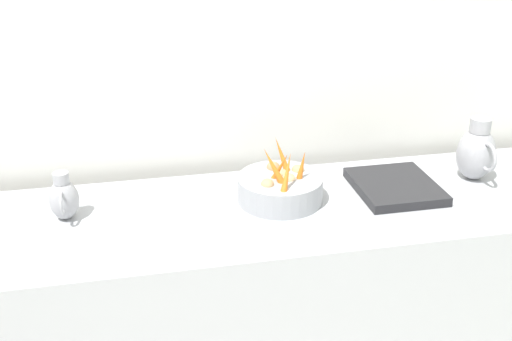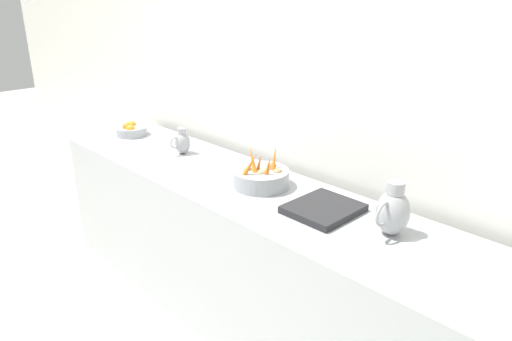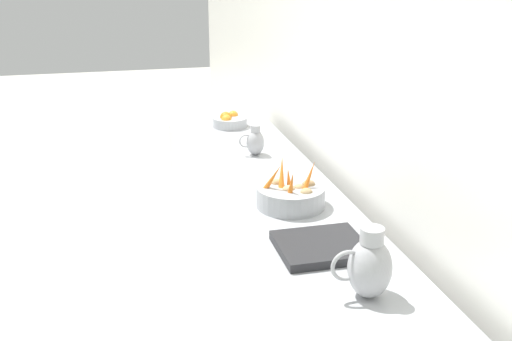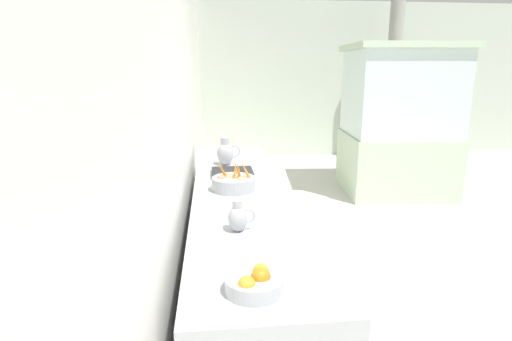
{
  "view_description": "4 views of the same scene",
  "coord_description": "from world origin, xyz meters",
  "px_view_note": "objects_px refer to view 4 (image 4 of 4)",
  "views": [
    {
      "loc": [
        0.42,
        -0.35,
        1.93
      ],
      "look_at": [
        -1.46,
        0.04,
        1.05
      ],
      "focal_mm": 43.07,
      "sensor_mm": 36.0,
      "label": 1
    },
    {
      "loc": [
        0.18,
        1.89,
        1.92
      ],
      "look_at": [
        -1.45,
        0.21,
        1.02
      ],
      "focal_mm": 33.34,
      "sensor_mm": 36.0,
      "label": 2
    },
    {
      "loc": [
        -0.79,
        2.59,
        1.98
      ],
      "look_at": [
        -1.41,
        0.08,
        1.04
      ],
      "focal_mm": 42.46,
      "sensor_mm": 36.0,
      "label": 3
    },
    {
      "loc": [
        -1.69,
        -2.67,
        1.74
      ],
      "look_at": [
        -1.36,
        0.44,
        0.95
      ],
      "focal_mm": 28.47,
      "sensor_mm": 36.0,
      "label": 4
    }
  ],
  "objects_px": {
    "orange_bowl": "(255,283)",
    "metal_pitcher_tall": "(225,153)",
    "glass_block_booth": "(398,121)",
    "support_column": "(392,82)",
    "vegetable_colander": "(234,183)",
    "metal_pitcher_short": "(238,217)"
  },
  "relations": [
    {
      "from": "orange_bowl",
      "to": "metal_pitcher_tall",
      "type": "distance_m",
      "value": 2.19
    },
    {
      "from": "metal_pitcher_tall",
      "to": "glass_block_booth",
      "type": "xyz_separation_m",
      "value": [
        2.49,
        1.82,
        0.02
      ]
    },
    {
      "from": "orange_bowl",
      "to": "support_column",
      "type": "height_order",
      "value": "support_column"
    },
    {
      "from": "vegetable_colander",
      "to": "metal_pitcher_short",
      "type": "xyz_separation_m",
      "value": [
        -0.02,
        -0.77,
        0.02
      ]
    },
    {
      "from": "vegetable_colander",
      "to": "metal_pitcher_tall",
      "type": "bearing_deg",
      "value": 92.07
    },
    {
      "from": "glass_block_booth",
      "to": "vegetable_colander",
      "type": "bearing_deg",
      "value": -133.16
    },
    {
      "from": "vegetable_colander",
      "to": "metal_pitcher_short",
      "type": "relative_size",
      "value": 1.8
    },
    {
      "from": "vegetable_colander",
      "to": "orange_bowl",
      "type": "relative_size",
      "value": 1.37
    },
    {
      "from": "orange_bowl",
      "to": "support_column",
      "type": "distance_m",
      "value": 6.64
    },
    {
      "from": "orange_bowl",
      "to": "metal_pitcher_tall",
      "type": "xyz_separation_m",
      "value": [
        -0.04,
        2.19,
        0.07
      ]
    },
    {
      "from": "orange_bowl",
      "to": "glass_block_booth",
      "type": "height_order",
      "value": "glass_block_booth"
    },
    {
      "from": "metal_pitcher_tall",
      "to": "metal_pitcher_short",
      "type": "distance_m",
      "value": 1.57
    },
    {
      "from": "metal_pitcher_short",
      "to": "glass_block_booth",
      "type": "bearing_deg",
      "value": 53.85
    },
    {
      "from": "orange_bowl",
      "to": "support_column",
      "type": "relative_size",
      "value": 0.08
    },
    {
      "from": "metal_pitcher_short",
      "to": "support_column",
      "type": "xyz_separation_m",
      "value": [
        3.16,
        5.2,
        0.54
      ]
    },
    {
      "from": "vegetable_colander",
      "to": "glass_block_booth",
      "type": "bearing_deg",
      "value": 46.84
    },
    {
      "from": "glass_block_booth",
      "to": "support_column",
      "type": "xyz_separation_m",
      "value": [
        0.68,
        1.8,
        0.48
      ]
    },
    {
      "from": "metal_pitcher_tall",
      "to": "glass_block_booth",
      "type": "bearing_deg",
      "value": 36.22
    },
    {
      "from": "metal_pitcher_short",
      "to": "glass_block_booth",
      "type": "relative_size",
      "value": 0.08
    },
    {
      "from": "vegetable_colander",
      "to": "metal_pitcher_tall",
      "type": "xyz_separation_m",
      "value": [
        -0.03,
        0.8,
        0.06
      ]
    },
    {
      "from": "vegetable_colander",
      "to": "metal_pitcher_short",
      "type": "distance_m",
      "value": 0.77
    },
    {
      "from": "metal_pitcher_tall",
      "to": "metal_pitcher_short",
      "type": "height_order",
      "value": "metal_pitcher_tall"
    }
  ]
}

